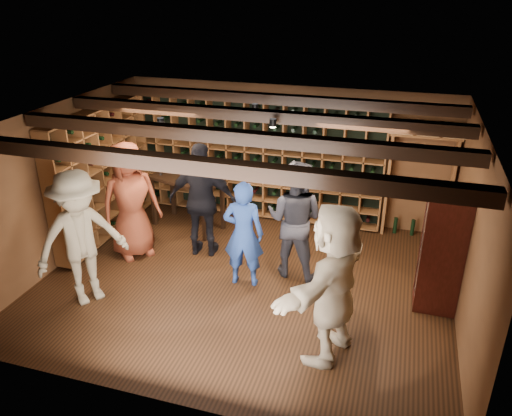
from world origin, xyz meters
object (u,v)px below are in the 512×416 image
(guest_red_floral, at_px, (130,200))
(tasting_table, at_px, (186,184))
(guest_beige, at_px, (333,283))
(guest_woman_black, at_px, (203,201))
(man_blue_shirt, at_px, (244,234))
(display_cabinet, at_px, (441,252))
(man_grey_suit, at_px, (295,219))
(guest_khaki, at_px, (81,238))

(guest_red_floral, bearing_deg, tasting_table, 19.77)
(guest_beige, distance_m, tasting_table, 4.04)
(guest_beige, bearing_deg, guest_woman_black, -109.39)
(tasting_table, bearing_deg, man_blue_shirt, -27.80)
(display_cabinet, relative_size, man_grey_suit, 0.95)
(display_cabinet, height_order, guest_khaki, guest_khaki)
(guest_khaki, xyz_separation_m, guest_beige, (3.45, -0.14, 0.02))
(man_grey_suit, xyz_separation_m, guest_beige, (0.82, -1.67, 0.07))
(guest_woman_black, xyz_separation_m, guest_beige, (2.37, -1.84, 0.04))
(man_blue_shirt, bearing_deg, display_cabinet, 177.09)
(man_blue_shirt, xyz_separation_m, tasting_table, (-1.56, 1.48, 0.03))
(man_grey_suit, distance_m, guest_red_floral, 2.66)
(man_grey_suit, height_order, guest_woman_black, guest_woman_black)
(display_cabinet, height_order, guest_red_floral, guest_red_floral)
(guest_red_floral, relative_size, guest_woman_black, 1.01)
(display_cabinet, distance_m, guest_khaki, 4.87)
(display_cabinet, relative_size, guest_woman_black, 0.92)
(guest_beige, xyz_separation_m, tasting_table, (-3.04, 2.67, -0.15))
(display_cabinet, xyz_separation_m, guest_woman_black, (-3.62, 0.45, 0.10))
(guest_red_floral, height_order, guest_woman_black, guest_red_floral)
(display_cabinet, height_order, guest_woman_black, guest_woman_black)
(guest_woman_black, height_order, tasting_table, guest_woman_black)
(guest_beige, relative_size, tasting_table, 1.41)
(tasting_table, bearing_deg, guest_woman_black, -35.52)
(display_cabinet, bearing_deg, man_blue_shirt, -175.66)
(man_blue_shirt, distance_m, man_grey_suit, 0.82)
(man_grey_suit, xyz_separation_m, guest_woman_black, (-1.55, 0.17, 0.03))
(display_cabinet, height_order, man_blue_shirt, display_cabinet)
(man_grey_suit, xyz_separation_m, tasting_table, (-2.21, 1.00, -0.07))
(man_grey_suit, height_order, tasting_table, man_grey_suit)
(display_cabinet, relative_size, tasting_table, 1.24)
(guest_red_floral, distance_m, tasting_table, 1.25)
(display_cabinet, bearing_deg, man_grey_suit, 172.41)
(man_blue_shirt, height_order, tasting_table, man_blue_shirt)
(guest_woman_black, bearing_deg, man_blue_shirt, 137.76)
(guest_woman_black, bearing_deg, guest_red_floral, 10.92)
(display_cabinet, distance_m, guest_red_floral, 4.73)
(man_blue_shirt, relative_size, man_grey_suit, 0.89)
(man_grey_suit, distance_m, guest_beige, 1.86)
(display_cabinet, bearing_deg, guest_beige, -131.94)
(man_blue_shirt, bearing_deg, tasting_table, -50.72)
(man_blue_shirt, bearing_deg, man_grey_suit, -150.60)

